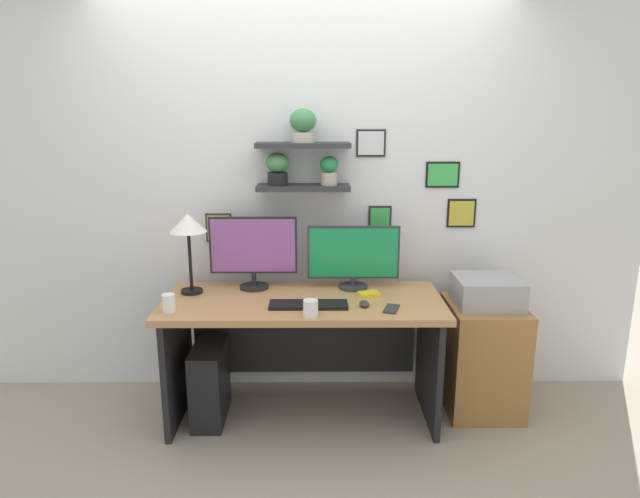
% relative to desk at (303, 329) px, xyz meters
% --- Properties ---
extents(ground_plane, '(8.00, 8.00, 0.00)m').
position_rel_desk_xyz_m(ground_plane, '(0.00, -0.05, -0.54)').
color(ground_plane, gray).
extents(back_wall_assembly, '(4.40, 0.24, 2.70)m').
position_rel_desk_xyz_m(back_wall_assembly, '(0.00, 0.38, 0.82)').
color(back_wall_assembly, silver).
rests_on(back_wall_assembly, ground).
extents(desk, '(1.63, 0.68, 0.75)m').
position_rel_desk_xyz_m(desk, '(0.00, 0.00, 0.00)').
color(desk, tan).
rests_on(desk, ground).
extents(monitor_left, '(0.53, 0.18, 0.45)m').
position_rel_desk_xyz_m(monitor_left, '(-0.31, 0.16, 0.45)').
color(monitor_left, black).
rests_on(monitor_left, desk).
extents(monitor_right, '(0.56, 0.18, 0.39)m').
position_rel_desk_xyz_m(monitor_right, '(0.31, 0.16, 0.41)').
color(monitor_right, '#2D2D33').
rests_on(monitor_right, desk).
extents(keyboard, '(0.44, 0.14, 0.02)m').
position_rel_desk_xyz_m(keyboard, '(0.03, -0.18, 0.22)').
color(keyboard, black).
rests_on(keyboard, desk).
extents(computer_mouse, '(0.06, 0.09, 0.03)m').
position_rel_desk_xyz_m(computer_mouse, '(0.35, -0.18, 0.22)').
color(computer_mouse, '#2D2D33').
rests_on(computer_mouse, desk).
extents(desk_lamp, '(0.22, 0.22, 0.48)m').
position_rel_desk_xyz_m(desk_lamp, '(-0.67, 0.07, 0.61)').
color(desk_lamp, black).
rests_on(desk_lamp, desk).
extents(cell_phone, '(0.11, 0.15, 0.01)m').
position_rel_desk_xyz_m(cell_phone, '(0.49, -0.23, 0.21)').
color(cell_phone, '#2D2D33').
rests_on(cell_phone, desk).
extents(coffee_mug, '(0.08, 0.08, 0.09)m').
position_rel_desk_xyz_m(coffee_mug, '(0.05, -0.33, 0.25)').
color(coffee_mug, white).
rests_on(coffee_mug, desk).
extents(pen_cup, '(0.07, 0.07, 0.10)m').
position_rel_desk_xyz_m(pen_cup, '(-0.72, -0.26, 0.26)').
color(pen_cup, white).
rests_on(pen_cup, desk).
extents(scissors_tray, '(0.14, 0.11, 0.02)m').
position_rel_desk_xyz_m(scissors_tray, '(0.39, -0.00, 0.22)').
color(scissors_tray, yellow).
rests_on(scissors_tray, desk).
extents(drawer_cabinet, '(0.44, 0.50, 0.68)m').
position_rel_desk_xyz_m(drawer_cabinet, '(1.10, 0.04, -0.20)').
color(drawer_cabinet, '#9E6B38').
rests_on(drawer_cabinet, ground).
extents(printer, '(0.38, 0.34, 0.17)m').
position_rel_desk_xyz_m(printer, '(1.10, 0.04, 0.22)').
color(printer, '#9E9EA3').
rests_on(printer, drawer_cabinet).
extents(computer_tower_left, '(0.18, 0.40, 0.47)m').
position_rel_desk_xyz_m(computer_tower_left, '(-0.56, -0.09, -0.31)').
color(computer_tower_left, black).
rests_on(computer_tower_left, ground).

